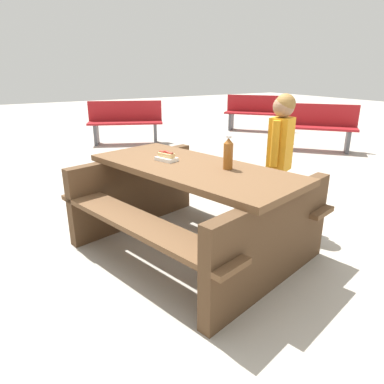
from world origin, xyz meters
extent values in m
plane|color=#ADA599|center=(0.00, 0.00, 0.00)|extent=(30.00, 30.00, 0.00)
cube|color=brown|center=(0.00, 0.00, 0.72)|extent=(1.93, 1.18, 0.05)
cube|color=brown|center=(-0.14, 0.54, 0.43)|extent=(1.81, 0.72, 0.04)
cube|color=brown|center=(0.14, -0.54, 0.43)|extent=(1.81, 0.72, 0.04)
cube|color=#4D3520|center=(0.76, 0.19, 0.35)|extent=(0.44, 1.38, 0.70)
cube|color=#4D3520|center=(-0.76, -0.19, 0.35)|extent=(0.44, 1.38, 0.70)
cylinder|color=brown|center=(-0.23, -0.19, 0.85)|extent=(0.07, 0.07, 0.20)
cone|color=brown|center=(-0.23, -0.19, 0.97)|extent=(0.07, 0.07, 0.04)
cylinder|color=silver|center=(-0.23, -0.19, 1.00)|extent=(0.04, 0.04, 0.02)
cube|color=white|center=(0.24, 0.10, 0.77)|extent=(0.21, 0.16, 0.03)
cube|color=#D8B272|center=(0.24, 0.10, 0.80)|extent=(0.16, 0.10, 0.04)
cylinder|color=maroon|center=(0.24, 0.10, 0.82)|extent=(0.14, 0.07, 0.03)
ellipsoid|color=maroon|center=(0.24, 0.10, 0.83)|extent=(0.07, 0.05, 0.01)
cylinder|color=#262633|center=(-0.02, -0.90, 0.29)|extent=(0.09, 0.09, 0.58)
cylinder|color=#262633|center=(0.03, -1.02, 0.29)|extent=(0.09, 0.09, 0.58)
cube|color=orange|center=(0.00, -0.96, 0.82)|extent=(0.24, 0.25, 0.49)
cylinder|color=orange|center=(-0.04, -0.85, 0.85)|extent=(0.07, 0.07, 0.41)
cylinder|color=orange|center=(0.05, -1.07, 0.85)|extent=(0.07, 0.07, 0.41)
sphere|color=#997051|center=(0.00, -0.96, 1.16)|extent=(0.19, 0.19, 0.19)
sphere|color=olive|center=(-0.01, -0.96, 1.18)|extent=(0.18, 0.18, 0.18)
cube|color=maroon|center=(4.57, -1.17, 0.43)|extent=(0.98, 1.53, 0.04)
cube|color=maroon|center=(4.73, -1.24, 0.65)|extent=(0.65, 1.39, 0.40)
cube|color=#4C4C51|center=(4.81, -0.62, 0.21)|extent=(0.35, 0.20, 0.41)
cube|color=#4C4C51|center=(4.32, -1.72, 0.21)|extent=(0.35, 0.20, 0.41)
cube|color=maroon|center=(2.13, -3.99, 0.43)|extent=(1.40, 1.28, 0.04)
cube|color=maroon|center=(2.25, -4.12, 0.65)|extent=(1.16, 1.01, 0.40)
cube|color=#4C4C51|center=(2.59, -3.60, 0.21)|extent=(0.28, 0.31, 0.41)
cube|color=#4C4C51|center=(1.68, -4.38, 0.21)|extent=(0.28, 0.31, 0.41)
cube|color=maroon|center=(4.40, -4.49, 0.43)|extent=(1.40, 1.28, 0.04)
cube|color=maroon|center=(4.52, -4.63, 0.65)|extent=(1.17, 1.00, 0.40)
cube|color=#4C4C51|center=(4.86, -4.10, 0.21)|extent=(0.28, 0.31, 0.41)
cube|color=#4C4C51|center=(3.95, -4.88, 0.21)|extent=(0.28, 0.31, 0.41)
camera|label=1|loc=(-2.32, 1.40, 1.49)|focal=32.82mm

